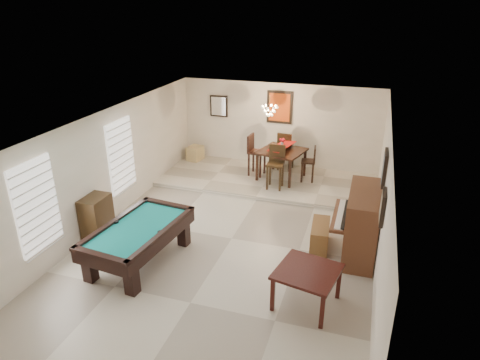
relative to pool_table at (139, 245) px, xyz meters
The scene contains 26 objects.
ground_plane 2.04m from the pool_table, 43.10° to the left, with size 6.00×9.00×0.02m, color beige.
wall_back 6.12m from the pool_table, 76.02° to the left, with size 6.00×0.04×2.60m, color silver.
wall_front 3.58m from the pool_table, 65.00° to the right, with size 6.00×0.04×2.60m, color silver.
wall_left 2.26m from the pool_table, 138.39° to the left, with size 0.04×9.00×2.60m, color silver.
wall_right 4.76m from the pool_table, 17.04° to the left, with size 0.04×9.00×2.60m, color silver.
ceiling 2.99m from the pool_table, 43.10° to the left, with size 6.00×9.00×0.04m, color white.
dining_step 4.85m from the pool_table, 72.44° to the left, with size 6.00×2.50×0.12m, color beige.
window_left_front 2.00m from the pool_table, 151.10° to the right, with size 0.06×1.00×1.70m, color white.
window_left_rear 2.68m from the pool_table, 127.50° to the left, with size 0.06×1.00×1.70m, color white.
pool_table is the anchor object (origin of this frame).
square_table 3.37m from the pool_table, ahead, with size 0.99×0.99×0.68m, color black, non-canonical shape.
upright_piano 4.30m from the pool_table, 22.09° to the left, with size 0.93×1.66×1.38m, color brown, non-canonical shape.
piano_bench 3.71m from the pool_table, 26.12° to the left, with size 0.36×0.93×0.51m, color brown.
apothecary_chest 1.40m from the pool_table, 159.01° to the left, with size 0.44×0.66×1.00m, color black.
dining_table 5.10m from the pool_table, 69.37° to the left, with size 1.15×1.15×0.95m, color black, non-canonical shape.
flower_vase 5.16m from the pool_table, 69.37° to the left, with size 0.14×0.14×0.24m, color red, non-canonical shape.
dining_chair_south 4.43m from the pool_table, 66.15° to the left, with size 0.43×0.43×1.16m, color black, non-canonical shape.
dining_chair_north 5.79m from the pool_table, 72.17° to the left, with size 0.43×0.43×1.15m, color black, non-canonical shape.
dining_chair_west 4.94m from the pool_table, 77.46° to the left, with size 0.44×0.44×1.19m, color black, non-canonical shape.
dining_chair_east 5.44m from the pool_table, 62.12° to the left, with size 0.37×0.37×1.00m, color black, non-canonical shape.
corner_bench 5.52m from the pool_table, 101.61° to the left, with size 0.39×0.48×0.44m, color tan.
chandelier 5.13m from the pool_table, 72.26° to the left, with size 0.44×0.44×0.60m, color #FFE5B2, non-canonical shape.
back_painting 6.20m from the pool_table, 75.93° to the left, with size 0.75×0.06×0.95m, color #D84C14.
back_mirror 6.01m from the pool_table, 94.31° to the left, with size 0.55×0.06×0.65m, color white.
right_picture_upper 4.96m from the pool_table, 20.66° to the left, with size 0.06×0.55×0.65m, color slate.
right_picture_lower 4.63m from the pool_table, ahead, with size 0.06×0.45×0.55m, color gray.
Camera 1 is at (2.61, -7.67, 4.86)m, focal length 32.00 mm.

